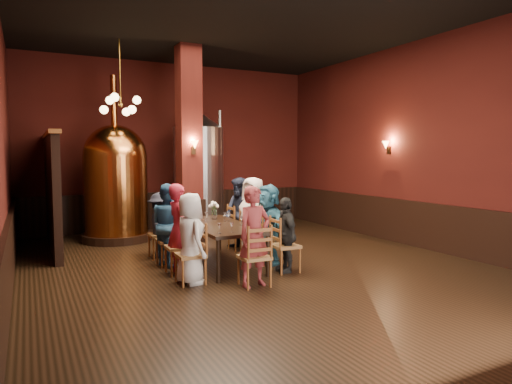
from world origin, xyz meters
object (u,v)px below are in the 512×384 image
dining_table (219,227)px  rose_vase (214,207)px  copper_kettle (116,181)px  steel_vessel (199,171)px  person_1 (179,229)px  person_2 (169,224)px  person_0 (190,239)px

dining_table → rose_vase: (0.17, 0.66, 0.30)m
copper_kettle → steel_vessel: size_ratio=1.22×
person_1 → copper_kettle: copper_kettle is taller
person_1 → steel_vessel: bearing=-26.0°
person_2 → steel_vessel: bearing=-43.8°
person_2 → steel_vessel: (1.78, 3.35, 0.83)m
dining_table → copper_kettle: (-1.26, 3.29, 0.72)m
person_0 → steel_vessel: bearing=-26.0°
person_0 → person_1: (0.02, 0.67, 0.05)m
person_2 → rose_vase: size_ratio=4.22×
copper_kettle → rose_vase: size_ratio=10.79×
person_0 → person_2: person_2 is taller
copper_kettle → person_2: bearing=-81.8°
person_1 → copper_kettle: size_ratio=0.40×
person_1 → rose_vase: (1.03, 0.96, 0.21)m
person_0 → person_1: 0.67m
person_0 → steel_vessel: steel_vessel is taller
dining_table → person_1: person_1 is taller
person_1 → rose_vase: size_ratio=4.32×
person_0 → steel_vessel: 5.09m
steel_vessel → copper_kettle: bearing=-169.4°
dining_table → person_2: size_ratio=1.61×
person_2 → rose_vase: (1.01, 0.30, 0.23)m
dining_table → steel_vessel: size_ratio=0.77×
person_2 → steel_vessel: steel_vessel is taller
dining_table → steel_vessel: (0.94, 3.70, 0.89)m
person_0 → copper_kettle: copper_kettle is taller
steel_vessel → person_2: bearing=-118.0°
dining_table → person_0: size_ratio=1.69×
dining_table → person_1: (-0.86, -0.31, 0.08)m
rose_vase → person_1: bearing=-136.9°
steel_vessel → rose_vase: steel_vessel is taller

